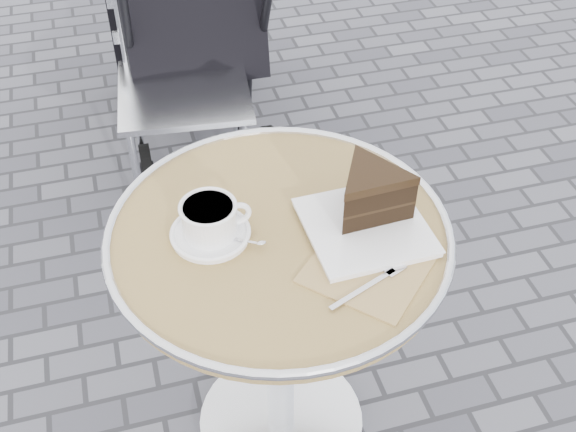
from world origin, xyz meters
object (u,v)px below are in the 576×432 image
object	(u,v)px
cafe_table	(280,285)
bistro_chair	(179,50)
baby_stroller	(184,10)
cake_plate_set	(370,201)
cappuccino_set	(210,223)

from	to	relation	value
cafe_table	bistro_chair	xyz separation A→B (m)	(-0.05, 1.06, 0.01)
baby_stroller	cake_plate_set	bearing A→B (deg)	-82.57
cafe_table	baby_stroller	world-z (taller)	baby_stroller
cafe_table	cake_plate_set	world-z (taller)	cake_plate_set
cafe_table	cappuccino_set	size ratio (longest dim) A/B	4.22
cake_plate_set	cappuccino_set	bearing A→B (deg)	169.52
cappuccino_set	baby_stroller	size ratio (longest dim) A/B	0.16
cappuccino_set	bistro_chair	bearing A→B (deg)	83.77
cake_plate_set	baby_stroller	distance (m)	1.52
cafe_table	baby_stroller	bearing A→B (deg)	88.87
cake_plate_set	cafe_table	bearing A→B (deg)	170.57
cake_plate_set	baby_stroller	xyz separation A→B (m)	(-0.16, 1.49, -0.28)
cappuccino_set	bistro_chair	xyz separation A→B (m)	(0.09, 1.04, -0.20)
cappuccino_set	baby_stroller	world-z (taller)	baby_stroller
cappuccino_set	cake_plate_set	distance (m)	0.32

